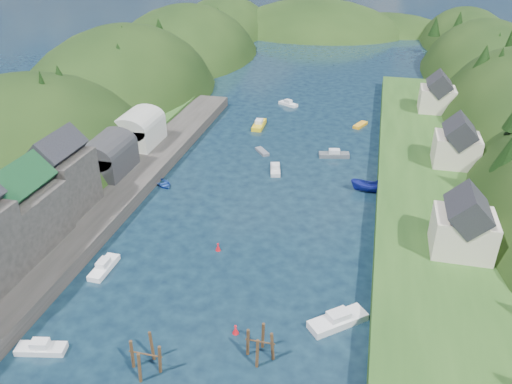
% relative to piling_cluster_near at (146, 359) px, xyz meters
% --- Properties ---
extents(ground, '(600.00, 600.00, 0.00)m').
position_rel_piling_cluster_near_xyz_m(ground, '(3.59, 52.03, -1.40)').
color(ground, black).
rests_on(ground, ground).
extents(hillside_left, '(44.00, 245.56, 52.00)m').
position_rel_piling_cluster_near_xyz_m(hillside_left, '(-41.41, 77.03, -9.44)').
color(hillside_left, black).
rests_on(hillside_left, ground).
extents(hillside_right, '(36.00, 245.56, 48.00)m').
position_rel_piling_cluster_near_xyz_m(hillside_right, '(48.59, 77.03, -8.82)').
color(hillside_right, black).
rests_on(hillside_right, ground).
extents(far_hills, '(103.00, 68.00, 44.00)m').
position_rel_piling_cluster_near_xyz_m(far_hills, '(4.80, 176.04, -12.20)').
color(far_hills, black).
rests_on(far_hills, ground).
extents(hill_trees, '(91.89, 148.96, 12.98)m').
position_rel_piling_cluster_near_xyz_m(hill_trees, '(3.62, 66.42, 9.69)').
color(hill_trees, black).
rests_on(hill_trees, ground).
extents(quay_left, '(12.00, 110.00, 2.00)m').
position_rel_piling_cluster_near_xyz_m(quay_left, '(-20.41, 22.03, -0.40)').
color(quay_left, '#2D2B28').
rests_on(quay_left, ground).
extents(terrace_left_grass, '(12.00, 110.00, 2.50)m').
position_rel_piling_cluster_near_xyz_m(terrace_left_grass, '(-27.41, 22.03, -0.15)').
color(terrace_left_grass, '#234719').
rests_on(terrace_left_grass, ground).
extents(boat_sheds, '(7.00, 21.00, 7.50)m').
position_rel_piling_cluster_near_xyz_m(boat_sheds, '(-22.41, 41.03, 3.87)').
color(boat_sheds, '#2D2D30').
rests_on(boat_sheds, quay_left).
extents(terrace_right, '(16.00, 120.00, 2.40)m').
position_rel_piling_cluster_near_xyz_m(terrace_right, '(28.59, 42.03, -0.20)').
color(terrace_right, '#234719').
rests_on(terrace_right, ground).
extents(right_bank_cottages, '(9.00, 59.24, 8.41)m').
position_rel_piling_cluster_near_xyz_m(right_bank_cottages, '(31.59, 50.36, 4.44)').
color(right_bank_cottages, beige).
rests_on(right_bank_cottages, terrace_right).
extents(piling_cluster_near, '(3.38, 3.14, 3.94)m').
position_rel_piling_cluster_near_xyz_m(piling_cluster_near, '(0.00, 0.00, 0.00)').
color(piling_cluster_near, '#382314').
rests_on(piling_cluster_near, ground).
extents(piling_cluster_far, '(2.97, 2.79, 3.94)m').
position_rel_piling_cluster_near_xyz_m(piling_cluster_far, '(10.18, 4.05, -0.01)').
color(piling_cluster_far, '#382314').
rests_on(piling_cluster_far, ground).
extents(channel_buoy_near, '(0.70, 0.70, 1.10)m').
position_rel_piling_cluster_near_xyz_m(channel_buoy_near, '(6.97, 6.57, -0.92)').
color(channel_buoy_near, red).
rests_on(channel_buoy_near, ground).
extents(channel_buoy_far, '(0.70, 0.70, 1.10)m').
position_rel_piling_cluster_near_xyz_m(channel_buoy_far, '(0.76, 20.48, -0.92)').
color(channel_buoy_far, red).
rests_on(channel_buoy_far, ground).
extents(moored_boats, '(37.51, 96.63, 2.05)m').
position_rel_piling_cluster_near_xyz_m(moored_boats, '(2.39, 31.04, -0.81)').
color(moored_boats, silver).
rests_on(moored_boats, ground).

